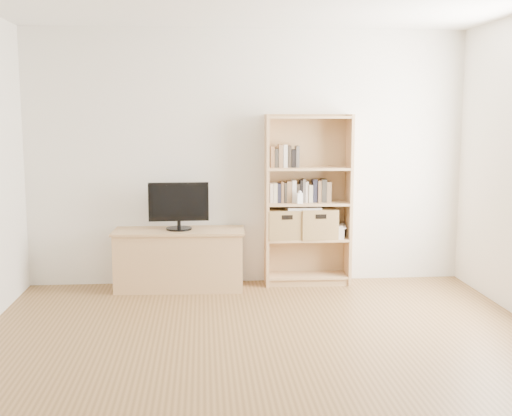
{
  "coord_description": "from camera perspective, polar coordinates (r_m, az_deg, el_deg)",
  "views": [
    {
      "loc": [
        -0.47,
        -4.08,
        1.74
      ],
      "look_at": [
        0.03,
        1.9,
        0.87
      ],
      "focal_mm": 45.0,
      "sensor_mm": 36.0,
      "label": 1
    }
  ],
  "objects": [
    {
      "name": "tv_stand",
      "position": [
        6.51,
        -6.81,
        -4.64
      ],
      "size": [
        1.28,
        0.53,
        0.58
      ],
      "primitive_type": "cube",
      "rotation": [
        0.0,
        0.0,
        -0.05
      ],
      "color": "tan",
      "rests_on": "floor"
    },
    {
      "name": "basket_right",
      "position": [
        6.62,
        5.53,
        -1.34
      ],
      "size": [
        0.37,
        0.31,
        0.3
      ],
      "primitive_type": "cube",
      "rotation": [
        0.0,
        0.0,
        0.01
      ],
      "color": "olive",
      "rests_on": "bookshelf"
    },
    {
      "name": "books_row_upper",
      "position": [
        6.52,
        2.96,
        4.61
      ],
      "size": [
        0.42,
        0.16,
        0.22
      ],
      "primitive_type": "cube",
      "rotation": [
        0.0,
        0.0,
        0.02
      ],
      "color": "#BDADA1",
      "rests_on": "bookshelf"
    },
    {
      "name": "basket_left",
      "position": [
        6.57,
        2.61,
        -1.4
      ],
      "size": [
        0.37,
        0.3,
        0.3
      ],
      "primitive_type": "cube",
      "rotation": [
        0.0,
        0.0,
        0.01
      ],
      "color": "olive",
      "rests_on": "bookshelf"
    },
    {
      "name": "baby_monitor",
      "position": [
        6.46,
        3.91,
        0.87
      ],
      "size": [
        0.06,
        0.05,
        0.11
      ],
      "primitive_type": "cube",
      "rotation": [
        0.0,
        0.0,
        0.19
      ],
      "color": "white",
      "rests_on": "bookshelf"
    },
    {
      "name": "magazine_stack",
      "position": [
        6.67,
        7.17,
        -2.14
      ],
      "size": [
        0.22,
        0.27,
        0.11
      ],
      "primitive_type": "cube",
      "rotation": [
        0.0,
        0.0,
        -0.25
      ],
      "color": "beige",
      "rests_on": "bookshelf"
    },
    {
      "name": "books_row_mid",
      "position": [
        6.58,
        4.62,
        1.52
      ],
      "size": [
        0.85,
        0.17,
        0.23
      ],
      "primitive_type": "cube",
      "rotation": [
        0.0,
        0.0,
        -0.0
      ],
      "color": "#BDADA1",
      "rests_on": "bookshelf"
    },
    {
      "name": "back_wall",
      "position": [
        6.61,
        -0.72,
        4.48
      ],
      "size": [
        4.5,
        0.02,
        2.6
      ],
      "primitive_type": "cube",
      "color": "white",
      "rests_on": "floor"
    },
    {
      "name": "laptop",
      "position": [
        6.57,
        4.24,
        0.02
      ],
      "size": [
        0.35,
        0.24,
        0.03
      ],
      "primitive_type": "cube",
      "rotation": [
        0.0,
        0.0,
        -0.01
      ],
      "color": "silver",
      "rests_on": "basket_left"
    },
    {
      "name": "television",
      "position": [
        6.41,
        -6.89,
        0.15
      ],
      "size": [
        0.6,
        0.06,
        0.47
      ],
      "primitive_type": "cube",
      "rotation": [
        0.0,
        0.0,
        0.02
      ],
      "color": "black",
      "rests_on": "tv_stand"
    },
    {
      "name": "bookshelf",
      "position": [
        6.57,
        4.63,
        0.68
      ],
      "size": [
        0.88,
        0.33,
        1.75
      ],
      "primitive_type": "cube",
      "rotation": [
        0.0,
        0.0,
        -0.02
      ],
      "color": "tan",
      "rests_on": "floor"
    },
    {
      "name": "floor",
      "position": [
        4.46,
        1.66,
        -14.69
      ],
      "size": [
        4.5,
        5.0,
        0.01
      ],
      "primitive_type": "cube",
      "color": "brown",
      "rests_on": "ground"
    },
    {
      "name": "front_wall",
      "position": [
        1.7,
        11.36,
        -6.92
      ],
      "size": [
        4.5,
        0.02,
        2.6
      ],
      "primitive_type": "cube",
      "color": "white",
      "rests_on": "floor"
    }
  ]
}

